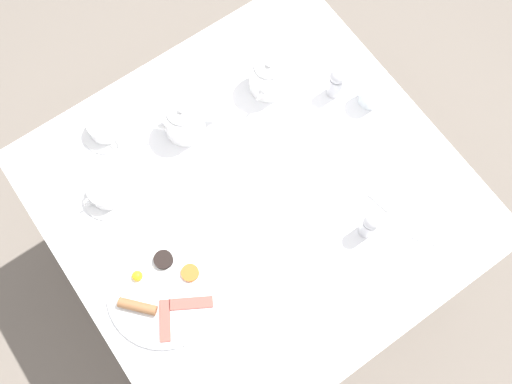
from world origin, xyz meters
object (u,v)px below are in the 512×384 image
Objects in this scene: water_glass_tall at (372,93)px; teacup_with_saucer_right at (105,128)px; breakfast_plate at (163,290)px; salt_grinder at (370,225)px; fork_by_plate at (291,178)px; teapot_near at (269,76)px; teacup_with_saucer_left at (106,193)px; spoon_for_tea at (441,245)px; napkin_folded at (394,186)px; pepper_grinder at (336,82)px; knife_by_plate at (293,301)px; teapot_far at (184,120)px.

teacup_with_saucer_right is at bearing -117.57° from water_glass_tall.
salt_grinder is (0.17, 0.52, 0.05)m from breakfast_plate.
teapot_near is at bearing 156.79° from fork_by_plate.
teacup_with_saucer_left is 0.89m from spoon_for_tea.
salt_grinder is 0.81× the size of spoon_for_tea.
napkin_folded is at bearing 49.70° from fork_by_plate.
pepper_grinder is 0.52m from spoon_for_tea.
spoon_for_tea is (0.79, 0.55, -0.02)m from teacup_with_saucer_right.
water_glass_tall reaches higher than fork_by_plate.
knife_by_plate is (0.68, 0.15, -0.02)m from teacup_with_saucer_right.
teacup_with_saucer_right is 1.27× the size of pepper_grinder.
teacup_with_saucer_left is 1.27× the size of pepper_grinder.
teapot_far reaches higher than pepper_grinder.
salt_grinder is at bearing -25.73° from pepper_grinder.
teacup_with_saucer_right is 0.76m from salt_grinder.
teacup_with_saucer_left is at bearing -98.32° from pepper_grinder.
salt_grinder is at bearing 98.37° from knife_by_plate.
teapot_near reaches higher than water_glass_tall.
spoon_for_tea is (0.65, 0.10, -0.05)m from teapot_near.
breakfast_plate is 0.67m from napkin_folded.
salt_grinder is (0.64, 0.41, 0.03)m from teacup_with_saucer_right.
teapot_near is at bearing 150.24° from knife_by_plate.
breakfast_plate is 3.42× the size of water_glass_tall.
teapot_far reaches higher than napkin_folded.
pepper_grinder reaches higher than fork_by_plate.
napkin_folded is at bearing 179.22° from spoon_for_tea.
salt_grinder is 0.72× the size of knife_by_plate.
knife_by_plate is at bearing 26.54° from teapot_near.
fork_by_plate is at bearing -130.30° from napkin_folded.
pepper_grinder is at bearing 172.83° from napkin_folded.
teacup_with_saucer_right is at bearing -17.12° from teapot_far.
water_glass_tall is 0.11m from pepper_grinder.
spoon_for_tea is (0.52, -0.04, -0.06)m from pepper_grinder.
teapot_near is 1.12× the size of fork_by_plate.
teacup_with_saucer_left is 1.64× the size of water_glass_tall.
fork_by_plate is (-0.23, -0.07, -0.06)m from salt_grinder.
teacup_with_saucer_right is 1.64× the size of water_glass_tall.
teacup_with_saucer_right is 0.53m from fork_by_plate.
pepper_grinder is 1.00× the size of salt_grinder.
fork_by_plate is at bearing 60.85° from teacup_with_saucer_left.
teapot_far is 0.76m from spoon_for_tea.
water_glass_tall reaches higher than teacup_with_saucer_left.
salt_grinder is at bearing 46.83° from teacup_with_saucer_left.
spoon_for_tea is at bearing 29.11° from fork_by_plate.
fork_by_plate is at bearing -78.98° from water_glass_tall.
teacup_with_saucer_right is (-0.47, 0.11, 0.02)m from breakfast_plate.
fork_by_plate is at bearing -162.58° from salt_grinder.
water_glass_tall is at bearing 101.75° from teapot_near.
teapot_near is 0.30m from fork_by_plate.
teapot_far is at bearing -141.95° from napkin_folded.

